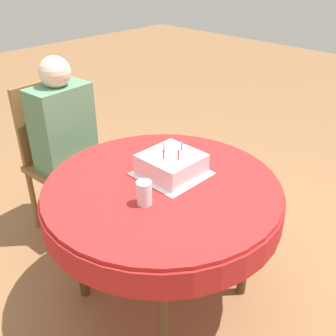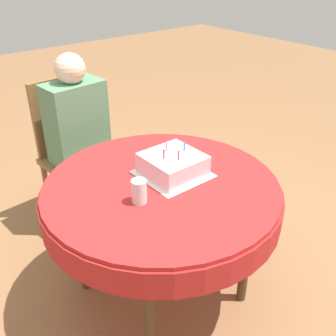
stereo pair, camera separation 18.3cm
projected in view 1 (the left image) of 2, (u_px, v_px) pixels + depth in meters
ground_plane at (163, 292)px, 2.18m from camera, size 12.00×12.00×0.00m
dining_table at (162, 199)px, 1.87m from camera, size 1.12×1.12×0.71m
chair at (60, 154)px, 2.49m from camera, size 0.45×0.45×0.96m
person at (66, 134)px, 2.35m from camera, size 0.36×0.32×1.15m
napkin at (172, 173)px, 1.91m from camera, size 0.31×0.31×0.00m
birthday_cake at (172, 164)px, 1.88m from camera, size 0.26×0.26×0.15m
drinking_glass at (144, 193)px, 1.66m from camera, size 0.07×0.07×0.11m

